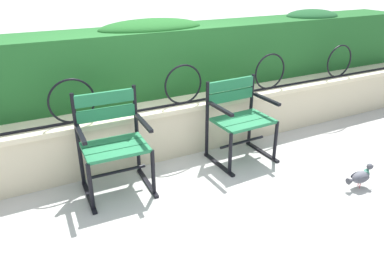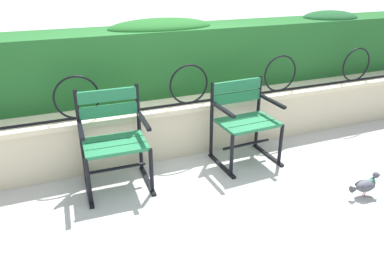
# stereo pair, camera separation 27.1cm
# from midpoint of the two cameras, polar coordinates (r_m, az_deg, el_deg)

# --- Properties ---
(ground_plane) EXTENTS (60.00, 60.00, 0.00)m
(ground_plane) POSITION_cam_midpoint_polar(r_m,az_deg,el_deg) (3.41, -1.63, -9.07)
(ground_plane) COLOR #B7B5AF
(stone_wall) EXTENTS (7.76, 0.41, 0.55)m
(stone_wall) POSITION_cam_midpoint_polar(r_m,az_deg,el_deg) (3.88, -6.45, -0.16)
(stone_wall) COLOR beige
(stone_wall) RESTS_ON ground
(iron_arch_fence) EXTENTS (7.22, 0.02, 0.42)m
(iron_arch_fence) POSITION_cam_midpoint_polar(r_m,az_deg,el_deg) (3.57, -10.77, 5.14)
(iron_arch_fence) COLOR black
(iron_arch_fence) RESTS_ON stone_wall
(hedge_row) EXTENTS (7.61, 0.62, 0.80)m
(hedge_row) POSITION_cam_midpoint_polar(r_m,az_deg,el_deg) (4.11, -9.33, 10.67)
(hedge_row) COLOR #236028
(hedge_row) RESTS_ON stone_wall
(park_chair_left) EXTENTS (0.59, 0.54, 0.89)m
(park_chair_left) POSITION_cam_midpoint_polar(r_m,az_deg,el_deg) (3.27, -14.73, -2.01)
(park_chair_left) COLOR #237547
(park_chair_left) RESTS_ON ground
(park_chair_right) EXTENTS (0.62, 0.54, 0.82)m
(park_chair_right) POSITION_cam_midpoint_polar(r_m,az_deg,el_deg) (3.72, 5.34, 1.75)
(park_chair_right) COLOR #237547
(park_chair_right) RESTS_ON ground
(pigeon_far_side) EXTENTS (0.29, 0.11, 0.22)m
(pigeon_far_side) POSITION_cam_midpoint_polar(r_m,az_deg,el_deg) (3.61, 23.05, -7.11)
(pigeon_far_side) COLOR #5B5B66
(pigeon_far_side) RESTS_ON ground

